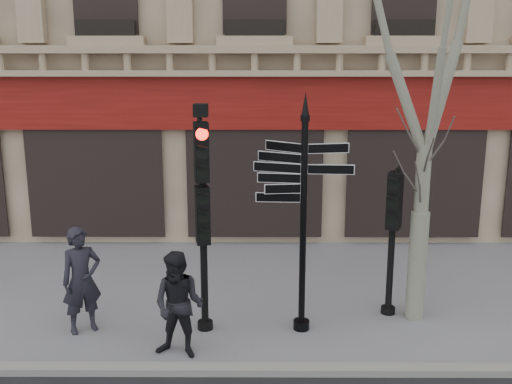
% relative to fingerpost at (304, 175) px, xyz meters
% --- Properties ---
extents(ground, '(80.00, 80.00, 0.00)m').
position_rel_fingerpost_xyz_m(ground, '(-0.84, -0.07, -2.74)').
color(ground, slate).
rests_on(ground, ground).
extents(kerb, '(80.00, 0.25, 0.12)m').
position_rel_fingerpost_xyz_m(kerb, '(-0.84, -1.47, -2.68)').
color(kerb, gray).
rests_on(kerb, ground).
extents(fingerpost, '(2.07, 2.07, 4.08)m').
position_rel_fingerpost_xyz_m(fingerpost, '(0.00, 0.00, 0.00)').
color(fingerpost, black).
rests_on(fingerpost, ground).
extents(traffic_signal_main, '(0.48, 0.39, 3.89)m').
position_rel_fingerpost_xyz_m(traffic_signal_main, '(-1.68, 0.00, -0.28)').
color(traffic_signal_main, black).
rests_on(traffic_signal_main, ground).
extents(traffic_signal_secondary, '(0.54, 0.48, 2.67)m').
position_rel_fingerpost_xyz_m(traffic_signal_secondary, '(1.66, 0.65, -0.88)').
color(traffic_signal_secondary, black).
rests_on(traffic_signal_secondary, ground).
extents(plane_tree, '(2.90, 2.90, 7.71)m').
position_rel_fingerpost_xyz_m(plane_tree, '(2.09, 0.47, 2.67)').
color(plane_tree, gray).
rests_on(plane_tree, ground).
extents(pedestrian_a, '(0.81, 0.74, 1.85)m').
position_rel_fingerpost_xyz_m(pedestrian_a, '(-3.76, -0.07, -1.82)').
color(pedestrian_a, black).
rests_on(pedestrian_a, ground).
extents(pedestrian_b, '(0.97, 0.83, 1.71)m').
position_rel_fingerpost_xyz_m(pedestrian_b, '(-1.99, -0.93, -1.89)').
color(pedestrian_b, black).
rests_on(pedestrian_b, ground).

